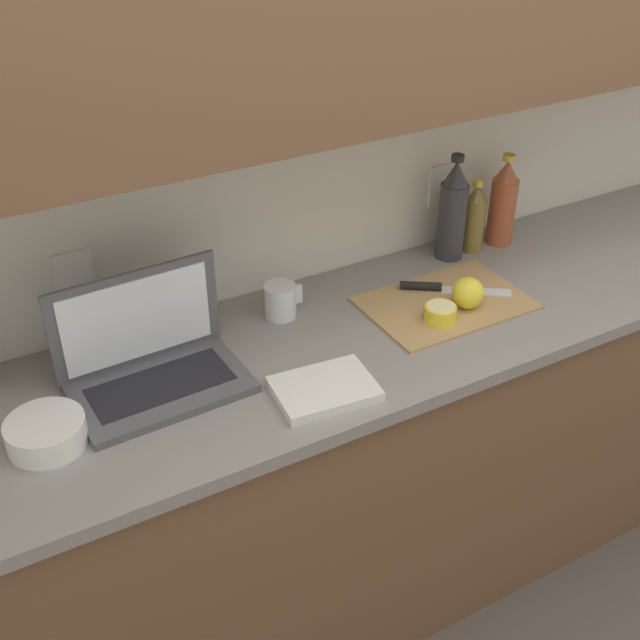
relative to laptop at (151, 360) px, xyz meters
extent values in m
plane|color=#564C47|center=(0.71, -0.06, -0.99)|extent=(12.00, 12.00, 0.00)
cube|color=silver|center=(0.71, 0.27, 0.31)|extent=(5.20, 0.06, 2.60)
cube|color=white|center=(-0.09, 0.24, 0.12)|extent=(0.09, 0.01, 0.12)
cube|color=white|center=(0.96, 0.24, 0.12)|extent=(0.09, 0.01, 0.12)
cube|color=brown|center=(0.71, -0.06, -0.54)|extent=(2.37, 0.56, 0.89)
cube|color=gray|center=(0.71, -0.06, -0.08)|extent=(2.45, 0.60, 0.03)
cube|color=#515156|center=(0.00, -0.04, -0.05)|extent=(0.39, 0.25, 0.02)
cube|color=black|center=(0.00, -0.04, -0.04)|extent=(0.31, 0.15, 0.00)
cube|color=#515156|center=(0.00, 0.07, 0.07)|extent=(0.39, 0.02, 0.23)
cube|color=white|center=(0.00, 0.06, 0.07)|extent=(0.34, 0.02, 0.20)
cube|color=tan|center=(0.77, -0.06, -0.06)|extent=(0.42, 0.28, 0.01)
cube|color=silver|center=(0.87, -0.06, -0.05)|extent=(0.17, 0.13, 0.00)
cylinder|color=black|center=(0.75, 0.03, -0.04)|extent=(0.10, 0.08, 0.02)
cylinder|color=yellow|center=(0.71, -0.12, -0.03)|extent=(0.08, 0.08, 0.04)
cylinder|color=#F4EAA3|center=(0.71, -0.12, -0.01)|extent=(0.07, 0.07, 0.00)
sphere|color=yellow|center=(0.80, -0.10, -0.01)|extent=(0.08, 0.08, 0.08)
cylinder|color=#A34C2D|center=(1.12, 0.15, 0.04)|extent=(0.08, 0.08, 0.20)
cone|color=#A34C2D|center=(1.12, 0.15, 0.17)|extent=(0.07, 0.07, 0.06)
cylinder|color=gold|center=(1.12, 0.15, 0.20)|extent=(0.03, 0.03, 0.02)
cylinder|color=olive|center=(1.02, 0.15, 0.02)|extent=(0.06, 0.06, 0.16)
cone|color=olive|center=(1.02, 0.15, 0.12)|extent=(0.06, 0.06, 0.04)
cylinder|color=gold|center=(1.02, 0.15, 0.15)|extent=(0.03, 0.03, 0.02)
cylinder|color=#333338|center=(0.94, 0.15, 0.05)|extent=(0.08, 0.08, 0.22)
cone|color=#333338|center=(0.94, 0.15, 0.19)|extent=(0.07, 0.07, 0.07)
cylinder|color=black|center=(0.94, 0.15, 0.24)|extent=(0.04, 0.04, 0.02)
cylinder|color=silver|center=(0.37, 0.10, -0.02)|extent=(0.08, 0.08, 0.09)
cube|color=silver|center=(0.42, 0.10, -0.01)|extent=(0.02, 0.01, 0.05)
cylinder|color=white|center=(-0.26, -0.10, -0.03)|extent=(0.16, 0.16, 0.06)
cube|color=silver|center=(0.31, -0.23, -0.05)|extent=(0.24, 0.18, 0.02)
camera|label=1|loc=(-0.38, -1.44, 1.04)|focal=45.00mm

